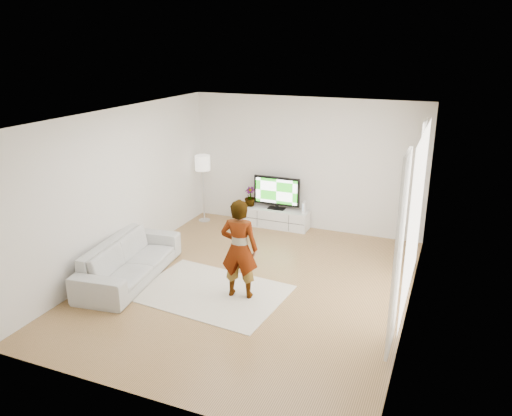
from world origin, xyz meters
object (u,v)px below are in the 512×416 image
at_px(television, 277,192).
at_px(floor_lamp, 203,166).
at_px(media_console, 276,218).
at_px(sofa, 130,260).
at_px(rug, 211,292).
at_px(player, 239,249).

bearing_deg(television, floor_lamp, -171.09).
relative_size(media_console, sofa, 0.63).
height_order(rug, floor_lamp, floor_lamp).
xyz_separation_m(media_console, floor_lamp, (-1.64, -0.23, 1.07)).
bearing_deg(player, sofa, -5.31).
relative_size(player, sofa, 0.70).
distance_m(television, sofa, 3.64).
bearing_deg(sofa, media_console, -30.98).
height_order(television, rug, television).
distance_m(rug, player, 0.94).
bearing_deg(floor_lamp, sofa, -86.36).
bearing_deg(rug, television, 91.24).
xyz_separation_m(media_console, rug, (0.07, -3.24, -0.20)).
height_order(media_console, sofa, sofa).
height_order(rug, sofa, sofa).
bearing_deg(television, player, -80.34).
distance_m(player, floor_lamp, 3.68).
xyz_separation_m(player, floor_lamp, (-2.18, 2.93, 0.46)).
xyz_separation_m(television, sofa, (-1.45, -3.31, -0.46)).
bearing_deg(television, sofa, -113.57).
bearing_deg(player, floor_lamp, -62.23).
bearing_deg(media_console, sofa, -113.74).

